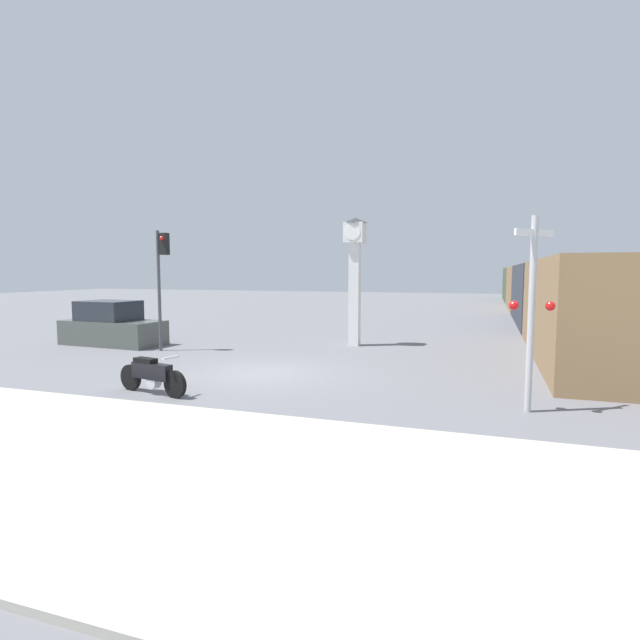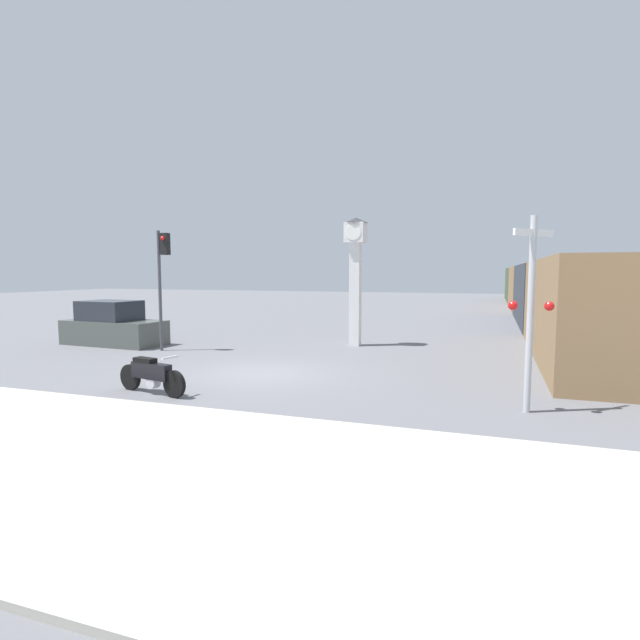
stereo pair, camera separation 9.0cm
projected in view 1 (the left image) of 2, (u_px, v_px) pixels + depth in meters
The scene contains 8 objects.
ground_plane at pixel (261, 373), 14.64m from camera, with size 120.00×120.00×0.00m, color slate.
sidewalk_strip at pixel (69, 456), 7.93m from camera, with size 36.00×6.00×0.10m.
motorcycle at pixel (152, 375), 12.13m from camera, with size 2.19×0.66×0.98m.
clock_tower at pixel (355, 263), 19.91m from camera, with size 0.94×0.94×5.12m.
freight_train at pixel (533, 290), 34.57m from camera, with size 2.80×49.63×3.40m.
traffic_light at pixel (162, 269), 18.53m from camera, with size 0.50×0.35×4.50m.
railroad_crossing_signal at pixel (532, 307), 10.39m from camera, with size 0.90×0.82×4.12m.
parked_car at pixel (112, 326), 20.38m from camera, with size 4.31×2.06×1.80m.
Camera 1 is at (6.25, -13.11, 2.96)m, focal length 28.00 mm.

